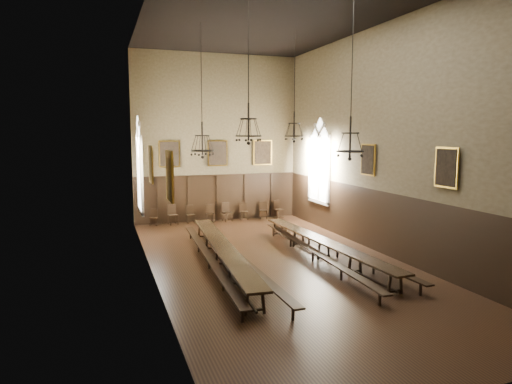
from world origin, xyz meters
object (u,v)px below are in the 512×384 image
bench_right_inner (313,254)px  chair_3 (210,217)px  chair_2 (191,218)px  chandelier_front_left (249,124)px  chair_1 (173,219)px  chair_6 (263,214)px  bench_left_inner (238,260)px  bench_left_outer (209,260)px  chandelier_back_right (294,129)px  bench_right_outer (338,250)px  chair_7 (278,212)px  chair_0 (154,221)px  table_left (223,256)px  chandelier_back_left (202,143)px  chair_4 (227,216)px  chair_5 (244,215)px  chandelier_front_right (350,142)px  table_right (324,249)px

bench_right_inner → chair_3: 8.86m
chair_2 → chandelier_front_left: size_ratio=0.21×
chair_1 → chair_6: size_ratio=1.09×
bench_left_inner → chair_1: 8.72m
bench_left_outer → chandelier_back_right: bearing=30.4°
bench_right_outer → chair_7: 8.54m
chandelier_back_right → chandelier_front_left: size_ratio=1.01×
chair_6 → chair_2: bearing=-162.9°
chair_1 → chandelier_front_left: 12.27m
bench_left_outer → chair_0: size_ratio=12.16×
chair_1 → chair_6: 5.07m
table_left → chair_3: bearing=79.8°
chandelier_back_right → chandelier_back_left: bearing=-178.7°
chair_4 → chandelier_back_right: size_ratio=0.23×
table_left → chair_5: size_ratio=10.50×
chandelier_front_left → chandelier_back_right: bearing=55.2°
bench_left_inner → chair_7: 9.98m
bench_right_inner → chair_5: (0.03, 8.74, 0.00)m
bench_right_inner → chandelier_back_left: (-3.54, 2.80, 4.11)m
chair_3 → table_left: bearing=-93.1°
bench_left_outer → chair_3: 8.55m
chandelier_back_right → chandelier_front_right: bearing=-91.8°
bench_right_outer → table_left: bearing=176.9°
chair_7 → table_left: bearing=-141.8°
chair_3 → chandelier_front_left: bearing=-90.4°
bench_left_outer → table_left: bearing=9.1°
chandelier_back_right → chair_5: bearing=94.1°
chair_1 → chair_4: (2.93, -0.07, -0.01)m
table_left → bench_left_inner: bearing=-40.4°
bench_right_outer → bench_left_inner: bearing=-177.8°
bench_left_outer → chair_7: size_ratio=10.43×
chair_2 → chair_4: bearing=-3.5°
table_right → chair_7: size_ratio=9.36×
table_left → chandelier_back_right: (3.83, 2.46, 4.57)m
table_right → chair_3: size_ratio=9.76×
bench_right_inner → chair_6: 8.78m
bench_left_outer → chair_0: 8.47m
chair_2 → chandelier_back_left: chandelier_back_left is taller
bench_right_inner → chair_3: size_ratio=10.53×
table_right → chair_6: bearing=85.9°
table_left → chandelier_front_right: (3.67, -2.41, 4.12)m
bench_right_outer → chair_2: size_ratio=10.35×
chair_1 → chair_2: size_ratio=1.10×
chair_5 → chandelier_front_left: chandelier_front_left is taller
chair_0 → chair_3: size_ratio=0.89×
bench_left_outer → bench_right_outer: size_ratio=1.06×
bench_right_inner → chair_6: chair_6 is taller
chair_3 → chandelier_back_right: bearing=-60.8°
chair_4 → chandelier_back_right: chandelier_back_right is taller
chair_1 → chandelier_back_right: bearing=-64.9°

